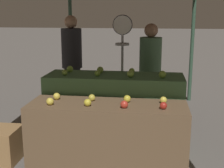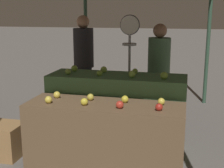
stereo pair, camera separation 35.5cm
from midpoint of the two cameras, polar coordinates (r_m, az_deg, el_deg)
name	(u,v)px [view 1 (the left image)]	position (r m, az deg, el deg)	size (l,w,h in m)	color
display_counter_front	(107,138)	(3.44, -3.85, -9.93)	(1.69, 0.55, 0.78)	brown
display_counter_back	(114,113)	(3.96, -2.14, -5.27)	(1.69, 0.55, 0.97)	#4C7A4C
apple_front_0	(50,101)	(3.36, -14.26, -3.16)	(0.08, 0.08, 0.08)	yellow
apple_front_1	(88,102)	(3.25, -7.61, -3.42)	(0.08, 0.08, 0.08)	gold
apple_front_2	(124,104)	(3.15, -0.98, -3.80)	(0.08, 0.08, 0.08)	red
apple_front_3	(163,106)	(3.14, 6.20, -4.00)	(0.07, 0.07, 0.07)	#AD281E
apple_front_4	(57,96)	(3.55, -12.93, -2.23)	(0.08, 0.08, 0.08)	yellow
apple_front_5	(92,98)	(3.43, -6.67, -2.53)	(0.07, 0.07, 0.07)	gold
apple_front_6	(127,99)	(3.36, -0.24, -2.75)	(0.08, 0.08, 0.08)	gold
apple_front_7	(163,100)	(3.34, 6.39, -2.97)	(0.07, 0.07, 0.07)	yellow
apple_back_0	(65,72)	(3.88, -11.25, 2.07)	(0.07, 0.07, 0.07)	#8EB247
apple_back_1	(97,73)	(3.76, -5.39, 1.92)	(0.07, 0.07, 0.07)	#7AA338
apple_back_2	(130,74)	(3.69, 0.65, 1.85)	(0.08, 0.08, 0.08)	#8EB247
apple_back_3	(162,74)	(3.66, 6.50, 1.71)	(0.09, 0.09, 0.09)	#84AD3D
apple_back_4	(70,69)	(4.06, -10.21, 2.69)	(0.08, 0.08, 0.08)	#84AD3D
apple_back_5	(100,70)	(3.96, -4.74, 2.58)	(0.08, 0.08, 0.08)	#8EB247
apple_back_6	(132,71)	(3.91, 1.05, 2.39)	(0.07, 0.07, 0.07)	#84AD3D
produce_scale	(122,47)	(4.48, -0.38, 6.69)	(0.28, 0.20, 1.69)	#99999E
person_vendor_at_scale	(150,67)	(4.76, 4.88, 3.02)	(0.39, 0.39, 1.56)	#2D2D38
person_customer_left	(72,57)	(5.50, -9.20, 4.93)	(0.46, 0.46, 1.67)	#2D2D38
wooden_crate_side	(2,145)	(4.01, -22.01, -10.34)	(0.40, 0.40, 0.40)	#9E7547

